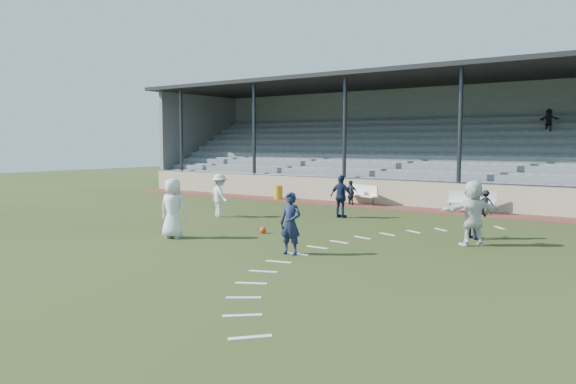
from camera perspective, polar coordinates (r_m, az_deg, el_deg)
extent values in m
plane|color=#2D3917|center=(18.11, -4.64, -4.66)|extent=(90.00, 90.00, 0.00)
cube|color=#5D2A25|center=(26.90, 10.01, -1.53)|extent=(34.00, 2.00, 0.02)
cube|color=tan|center=(27.78, 10.97, -0.12)|extent=(34.00, 0.18, 1.20)
cube|color=white|center=(27.86, 7.47, -0.36)|extent=(2.01, 1.08, 0.06)
cube|color=white|center=(28.03, 7.69, 0.18)|extent=(1.89, 0.77, 0.54)
cylinder|color=#303338|center=(28.53, 6.35, -0.69)|extent=(0.06, 0.06, 0.40)
cylinder|color=#303338|center=(27.25, 8.63, -0.98)|extent=(0.06, 0.06, 0.40)
cube|color=white|center=(25.54, 18.06, -1.06)|extent=(2.04, 0.84, 0.06)
cube|color=white|center=(25.72, 18.22, -0.46)|extent=(1.96, 0.50, 0.54)
cylinder|color=#303338|center=(25.65, 16.15, -1.50)|extent=(0.06, 0.06, 0.40)
cylinder|color=#303338|center=(25.51, 19.95, -1.64)|extent=(0.06, 0.06, 0.40)
cylinder|color=gold|center=(30.24, -0.99, -0.03)|extent=(0.46, 0.46, 0.73)
sphere|color=#EF480E|center=(18.96, -2.56, -3.87)|extent=(0.22, 0.22, 0.22)
imported|color=silver|center=(18.27, -11.61, -1.63)|extent=(1.07, 0.84, 1.92)
imported|color=#161E3E|center=(15.26, 0.26, -3.22)|extent=(0.66, 0.47, 1.70)
imported|color=#161E3E|center=(18.82, 18.51, -2.04)|extent=(1.00, 0.98, 1.62)
imported|color=silver|center=(23.21, -6.95, -0.35)|extent=(1.30, 1.02, 1.77)
imported|color=#161E3E|center=(22.86, 5.43, -0.46)|extent=(1.03, 0.46, 1.74)
imported|color=silver|center=(17.48, 18.26, -2.02)|extent=(1.71, 1.66, 1.95)
imported|color=black|center=(27.66, 6.40, -0.04)|extent=(0.50, 0.39, 1.20)
imported|color=black|center=(27.79, 6.44, -0.09)|extent=(0.70, 0.40, 1.13)
imported|color=black|center=(25.10, 19.43, -0.99)|extent=(0.76, 0.58, 1.04)
cube|color=gray|center=(28.28, 11.44, -0.04)|extent=(34.00, 0.80, 1.20)
cube|color=gray|center=(28.33, 11.55, 1.29)|extent=(33.00, 0.28, 0.10)
cube|color=gray|center=(29.00, 12.10, 0.47)|extent=(34.00, 0.80, 1.60)
cube|color=gray|center=(29.03, 12.21, 2.15)|extent=(33.00, 0.28, 0.10)
cube|color=gray|center=(29.71, 12.72, 0.95)|extent=(34.00, 0.80, 2.00)
cube|color=gray|center=(29.75, 12.84, 2.98)|extent=(33.00, 0.28, 0.10)
cube|color=gray|center=(30.44, 13.32, 1.41)|extent=(34.00, 0.80, 2.40)
cube|color=gray|center=(30.48, 13.44, 3.77)|extent=(33.00, 0.28, 0.10)
cube|color=gray|center=(31.17, 13.89, 1.85)|extent=(34.00, 0.80, 2.80)
cube|color=gray|center=(31.22, 14.02, 4.51)|extent=(33.00, 0.28, 0.10)
cube|color=gray|center=(31.90, 14.44, 2.27)|extent=(34.00, 0.80, 3.20)
cube|color=gray|center=(31.96, 14.57, 5.23)|extent=(33.00, 0.28, 0.10)
cube|color=gray|center=(32.64, 14.96, 2.66)|extent=(34.00, 0.80, 3.60)
cube|color=gray|center=(32.71, 15.09, 5.91)|extent=(33.00, 0.28, 0.10)
cube|color=gray|center=(33.38, 15.45, 3.04)|extent=(34.00, 0.80, 4.00)
cube|color=gray|center=(33.47, 15.60, 6.56)|extent=(33.00, 0.28, 0.10)
cube|color=gray|center=(34.12, 15.93, 3.41)|extent=(34.00, 0.80, 4.40)
cube|color=gray|center=(34.24, 16.08, 7.18)|extent=(33.00, 0.28, 0.10)
cube|color=gray|center=(34.68, 16.31, 5.07)|extent=(34.00, 0.40, 6.40)
cube|color=gray|center=(40.68, -8.63, 5.18)|extent=(0.30, 7.80, 6.40)
cube|color=black|center=(31.22, 14.02, 11.23)|extent=(34.60, 9.00, 0.22)
cylinder|color=#303338|center=(36.66, -10.78, 5.25)|extent=(0.20, 0.20, 6.50)
cylinder|color=#303338|center=(32.57, -3.46, 5.37)|extent=(0.20, 0.20, 6.50)
cylinder|color=#303338|center=(29.15, 5.76, 5.40)|extent=(0.20, 0.20, 6.50)
cylinder|color=#303338|center=(26.66, 17.04, 5.25)|extent=(0.20, 0.20, 6.50)
cylinder|color=#303338|center=(27.73, 10.99, 1.22)|extent=(34.00, 0.05, 0.05)
imported|color=black|center=(31.11, 24.98, 6.63)|extent=(1.12, 0.66, 1.15)
cube|color=white|center=(21.52, 20.72, -3.41)|extent=(0.54, 0.61, 0.01)
cube|color=white|center=(21.01, 17.98, -3.54)|extent=(0.59, 0.56, 0.01)
cube|color=white|center=(20.41, 15.28, -3.71)|extent=(0.64, 0.51, 0.01)
cube|color=white|center=(19.75, 12.65, -3.94)|extent=(0.67, 0.44, 0.01)
cube|color=white|center=(19.01, 10.08, -4.24)|extent=(0.70, 0.37, 0.01)
cube|color=white|center=(18.21, 7.60, -4.62)|extent=(0.71, 0.29, 0.01)
cube|color=white|center=(17.35, 5.23, -5.07)|extent=(0.71, 0.21, 0.01)
cube|color=white|center=(16.43, 2.99, -5.63)|extent=(0.70, 0.12, 0.01)
cube|color=white|center=(15.47, 0.91, -6.29)|extent=(0.71, 0.21, 0.01)
cube|color=white|center=(14.45, -0.95, -7.09)|extent=(0.71, 0.29, 0.01)
cube|color=white|center=(13.41, -2.54, -8.06)|extent=(0.70, 0.37, 0.01)
cube|color=white|center=(12.33, -3.77, -9.23)|extent=(0.67, 0.44, 0.01)
cube|color=white|center=(11.24, -4.53, -10.65)|extent=(0.64, 0.51, 0.01)
cube|color=white|center=(10.15, -4.64, -12.38)|extent=(0.59, 0.56, 0.01)
cube|color=white|center=(9.07, -3.86, -14.51)|extent=(0.54, 0.61, 0.01)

